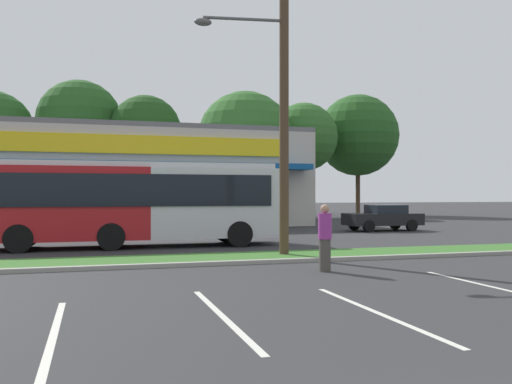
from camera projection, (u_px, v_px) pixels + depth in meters
grass_median at (214, 258)px, 16.93m from camera, size 56.00×2.20×0.12m
curb_lip at (223, 263)px, 15.76m from camera, size 56.00×0.24×0.12m
parking_stripe_0 at (54, 334)px, 7.98m from camera, size 0.12×4.80×0.01m
parking_stripe_1 at (222, 316)px, 9.16m from camera, size 0.12×4.80×0.01m
parking_stripe_2 at (376, 312)px, 9.46m from camera, size 0.12×4.80×0.01m
parking_stripe_3 at (493, 287)px, 12.04m from camera, size 0.12×4.80×0.01m
storefront_building at (122, 178)px, 37.56m from camera, size 23.54×13.35×6.33m
tree_mid_left at (80, 123)px, 46.25m from camera, size 7.12×7.12×11.64m
tree_mid at (145, 131)px, 45.63m from camera, size 5.92×5.92×10.26m
tree_mid_right at (245, 140)px, 47.85m from camera, size 8.39×8.39×11.00m
tree_right at (304, 137)px, 49.95m from camera, size 6.20×6.20×10.35m
tree_far_right at (358, 135)px, 54.49m from camera, size 8.04×8.04×11.91m
utility_pole at (280, 82)px, 17.64m from camera, size 3.10×2.39×10.58m
city_bus at (133, 201)px, 21.22m from camera, size 11.36×2.72×3.25m
car_1 at (158, 220)px, 27.39m from camera, size 4.40×1.88×1.45m
car_2 at (383, 217)px, 30.64m from camera, size 4.22×1.94×1.44m
pedestrian_near_bench at (325, 238)px, 14.48m from camera, size 0.36×0.36×1.77m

